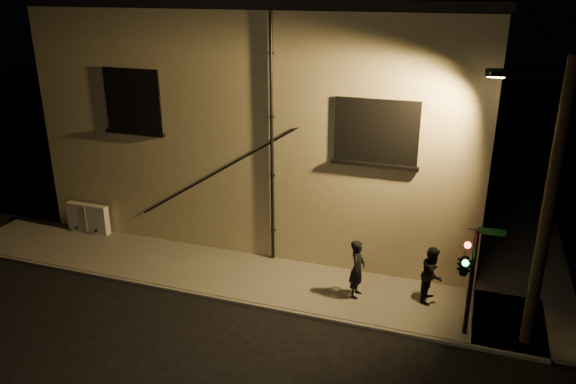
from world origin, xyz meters
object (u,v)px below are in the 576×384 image
at_px(pedestrian_a, 357,269).
at_px(traffic_signal, 465,264).
at_px(pedestrian_b, 432,274).
at_px(streetlamp_pole, 545,205).
at_px(utility_cabinet, 88,218).

bearing_deg(pedestrian_a, traffic_signal, -105.44).
bearing_deg(pedestrian_b, pedestrian_a, 111.38).
bearing_deg(streetlamp_pole, pedestrian_b, 154.11).
bearing_deg(traffic_signal, streetlamp_pole, 10.74).
distance_m(utility_cabinet, traffic_signal, 14.26).
relative_size(pedestrian_b, traffic_signal, 0.54).
bearing_deg(utility_cabinet, traffic_signal, -9.64).
bearing_deg(pedestrian_a, pedestrian_b, -73.13).
relative_size(pedestrian_a, pedestrian_b, 1.06).
height_order(pedestrian_a, streetlamp_pole, streetlamp_pole).
height_order(utility_cabinet, traffic_signal, traffic_signal).
distance_m(pedestrian_b, streetlamp_pole, 4.23).
height_order(pedestrian_a, traffic_signal, traffic_signal).
xyz_separation_m(pedestrian_a, pedestrian_b, (2.19, 0.51, -0.06)).
relative_size(utility_cabinet, traffic_signal, 0.54).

